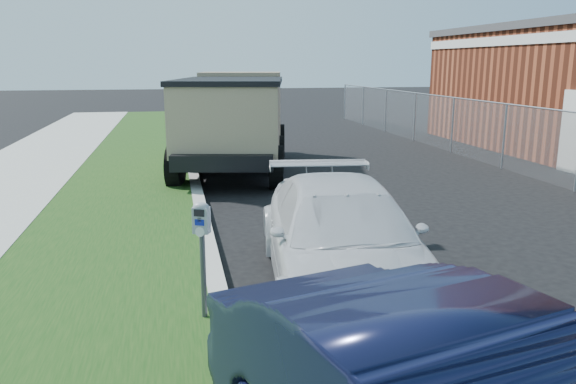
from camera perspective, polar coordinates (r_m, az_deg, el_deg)
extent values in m
plane|color=black|center=(8.23, 11.12, -7.90)|extent=(120.00, 120.00, 0.00)
cube|color=#97978F|center=(9.51, -8.35, -4.44)|extent=(0.25, 50.00, 0.15)
cube|color=#13390F|center=(9.57, -17.98, -4.90)|extent=(3.00, 50.00, 0.13)
plane|color=slate|center=(16.85, 21.12, 5.28)|extent=(0.00, 30.00, 30.00)
cylinder|color=gray|center=(16.77, 21.37, 8.33)|extent=(0.04, 30.00, 0.04)
cylinder|color=gray|center=(16.85, 21.12, 5.28)|extent=(0.06, 0.06, 1.80)
cylinder|color=gray|center=(19.43, 16.38, 6.53)|extent=(0.06, 0.06, 1.80)
cylinder|color=gray|center=(22.11, 12.76, 7.45)|extent=(0.06, 0.06, 1.80)
cylinder|color=gray|center=(24.86, 9.92, 8.15)|extent=(0.06, 0.06, 1.80)
cylinder|color=gray|center=(27.67, 7.64, 8.70)|extent=(0.06, 0.06, 1.80)
cylinder|color=gray|center=(30.51, 5.78, 9.13)|extent=(0.06, 0.06, 1.80)
cube|color=silver|center=(18.40, 24.12, 14.05)|extent=(0.06, 14.00, 0.30)
cube|color=silver|center=(16.86, 27.17, 5.42)|extent=(0.08, 1.10, 2.20)
cylinder|color=#3F4247|center=(6.31, -8.59, -8.47)|extent=(0.08, 0.08, 0.96)
cube|color=gray|center=(6.11, -8.79, -2.84)|extent=(0.20, 0.18, 0.29)
ellipsoid|color=gray|center=(6.07, -8.84, -1.54)|extent=(0.22, 0.18, 0.11)
cube|color=black|center=(6.03, -9.04, -2.12)|extent=(0.11, 0.06, 0.08)
cube|color=navy|center=(6.06, -8.99, -3.08)|extent=(0.10, 0.05, 0.07)
cylinder|color=silver|center=(6.09, -8.96, -4.04)|extent=(0.10, 0.05, 0.11)
cube|color=#3F4247|center=(6.05, -9.00, -2.82)|extent=(0.04, 0.02, 0.05)
imported|color=silver|center=(7.32, 5.39, -4.63)|extent=(2.46, 4.94, 1.38)
cube|color=black|center=(15.54, -5.42, 4.95)|extent=(3.54, 6.92, 0.36)
cube|color=#8D795B|center=(17.80, -4.77, 8.72)|extent=(2.75, 2.30, 2.06)
cube|color=black|center=(17.78, -4.79, 10.05)|extent=(2.78, 2.33, 0.62)
cube|color=#8D795B|center=(14.63, -5.79, 7.80)|extent=(3.29, 4.74, 1.65)
cube|color=black|center=(14.58, -5.87, 11.15)|extent=(3.41, 4.86, 0.12)
cube|color=black|center=(18.86, -4.47, 6.13)|extent=(2.45, 0.65, 0.31)
cylinder|color=black|center=(17.95, -8.52, 5.18)|extent=(0.53, 1.08, 1.03)
cylinder|color=black|center=(17.75, -0.90, 5.24)|extent=(0.53, 1.08, 1.03)
cylinder|color=black|center=(15.23, -10.03, 3.76)|extent=(0.53, 1.08, 1.03)
cylinder|color=black|center=(15.00, -1.06, 3.82)|extent=(0.53, 1.08, 1.03)
cylinder|color=black|center=(13.43, -11.38, 2.49)|extent=(0.53, 1.08, 1.03)
cylinder|color=black|center=(13.17, -1.20, 2.54)|extent=(0.53, 1.08, 1.03)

